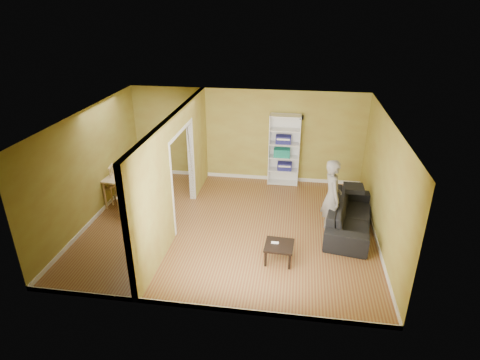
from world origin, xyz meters
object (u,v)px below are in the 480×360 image
at_px(bookshelf, 284,150).
at_px(chair_left, 106,184).
at_px(person, 332,191).
at_px(coffee_table, 279,247).
at_px(chair_near, 126,196).
at_px(chair_far, 142,178).
at_px(sofa, 351,211).
at_px(dining_table, 131,181).

distance_m(bookshelf, chair_left, 4.81).
height_order(person, coffee_table, person).
distance_m(coffee_table, chair_near, 3.93).
relative_size(person, coffee_table, 3.61).
bearing_deg(coffee_table, person, 50.53).
bearing_deg(bookshelf, chair_far, -160.76).
relative_size(sofa, chair_near, 2.26).
bearing_deg(dining_table, bookshelf, 27.56).
distance_m(coffee_table, chair_left, 4.87).
bearing_deg(chair_far, person, 159.35).
distance_m(chair_left, chair_far, 0.95).
xyz_separation_m(person, bookshelf, (-1.16, 2.49, -0.02)).
bearing_deg(person, coffee_table, 128.87).
relative_size(bookshelf, coffee_table, 3.53).
bearing_deg(chair_left, person, 74.50).
bearing_deg(chair_left, coffee_table, 58.09).
bearing_deg(chair_left, chair_far, 121.20).
distance_m(coffee_table, chair_far, 4.52).
distance_m(sofa, dining_table, 5.34).
height_order(bookshelf, chair_left, bookshelf).
height_order(chair_left, chair_near, chair_near).
relative_size(dining_table, chair_far, 1.28).
xyz_separation_m(sofa, person, (-0.47, -0.19, 0.57)).
bearing_deg(person, chair_far, 64.23).
xyz_separation_m(sofa, bookshelf, (-1.62, 2.30, 0.55)).
distance_m(sofa, person, 0.76).
bearing_deg(bookshelf, dining_table, -152.44).
bearing_deg(person, chair_near, 78.11).
relative_size(sofa, coffee_table, 4.18).
height_order(coffee_table, dining_table, dining_table).
bearing_deg(coffee_table, dining_table, 154.31).
height_order(person, chair_far, person).
xyz_separation_m(bookshelf, dining_table, (-3.70, -1.93, -0.32)).
xyz_separation_m(coffee_table, chair_near, (-3.71, 1.29, 0.20)).
relative_size(sofa, bookshelf, 1.18).
relative_size(coffee_table, chair_left, 0.55).
xyz_separation_m(person, dining_table, (-4.86, 0.56, -0.34)).
bearing_deg(bookshelf, sofa, -54.80).
height_order(chair_left, chair_far, chair_left).
xyz_separation_m(sofa, dining_table, (-5.32, 0.37, 0.23)).
xyz_separation_m(coffee_table, dining_table, (-3.81, 1.83, 0.35)).
relative_size(sofa, person, 1.16).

